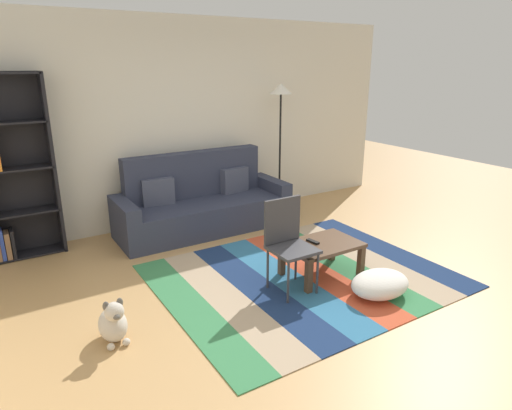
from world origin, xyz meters
name	(u,v)px	position (x,y,z in m)	size (l,w,h in m)	color
ground_plane	(292,291)	(0.00, 0.00, 0.00)	(14.00, 14.00, 0.00)	tan
back_wall	(182,123)	(0.00, 2.55, 1.35)	(6.80, 0.10, 2.70)	silver
rug	(302,276)	(0.28, 0.19, 0.01)	(2.86, 2.33, 0.01)	#387F4C
couch	(202,204)	(0.01, 2.02, 0.34)	(2.26, 0.80, 1.00)	#2D3347
coffee_table	(322,248)	(0.46, 0.11, 0.30)	(0.76, 0.53, 0.36)	#513826
pouf	(380,284)	(0.65, -0.51, 0.13)	(0.60, 0.45, 0.23)	white
dog	(113,323)	(-1.68, 0.10, 0.16)	(0.22, 0.35, 0.40)	beige
standing_lamp	(281,106)	(1.34, 2.16, 1.54)	(0.32, 0.32, 1.84)	black
tv_remote	(313,241)	(0.38, 0.18, 0.38)	(0.04, 0.15, 0.02)	black
folding_chair	(288,237)	(0.00, 0.09, 0.53)	(0.40, 0.40, 0.90)	#38383D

